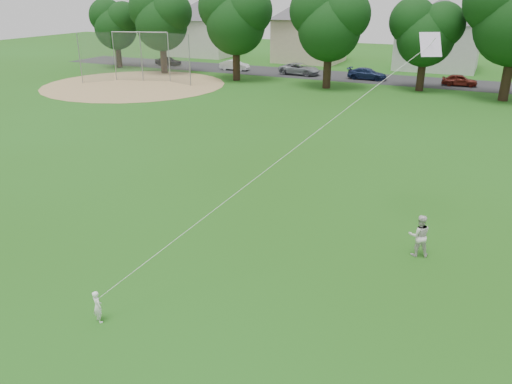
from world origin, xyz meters
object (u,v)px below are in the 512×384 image
at_px(kite, 284,157).
at_px(older_boy, 419,236).
at_px(baseball_backstop, 140,58).
at_px(toddler, 98,306).

bearing_deg(kite, older_boy, 31.19).
height_order(kite, baseball_backstop, kite).
distance_m(kite, baseball_backstop, 39.19).
distance_m(older_boy, kite, 5.77).
relative_size(toddler, kite, 0.07).
height_order(toddler, baseball_backstop, baseball_backstop).
height_order(toddler, kite, kite).
bearing_deg(older_boy, kite, 11.06).
bearing_deg(baseball_backstop, kite, -46.02).
relative_size(older_boy, kite, 0.11).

